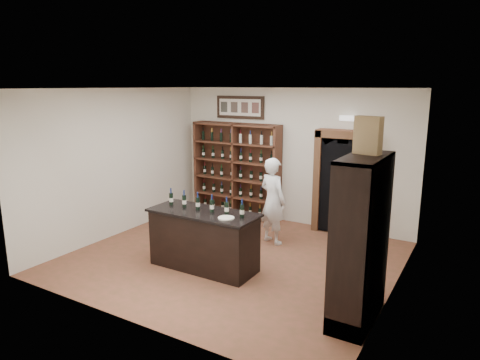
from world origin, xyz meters
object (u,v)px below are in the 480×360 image
at_px(wine_crate, 368,135).
at_px(counter_bottle_0, 171,199).
at_px(wine_shelf, 237,170).
at_px(shopkeeper, 273,201).
at_px(tasting_counter, 204,240).
at_px(side_cabinet, 361,266).

bearing_deg(wine_crate, counter_bottle_0, -170.50).
height_order(wine_shelf, shopkeeper, wine_shelf).
relative_size(wine_shelf, wine_crate, 4.61).
xyz_separation_m(tasting_counter, counter_bottle_0, (-0.72, 0.05, 0.61)).
height_order(tasting_counter, shopkeeper, shopkeeper).
height_order(wine_shelf, wine_crate, wine_crate).
xyz_separation_m(counter_bottle_0, shopkeeper, (1.18, 1.62, -0.26)).
xyz_separation_m(wine_shelf, tasting_counter, (1.10, -2.93, -0.61)).
xyz_separation_m(side_cabinet, wine_crate, (-0.06, 0.15, 1.68)).
distance_m(tasting_counter, wine_crate, 3.30).
relative_size(counter_bottle_0, side_cabinet, 0.14).
height_order(wine_shelf, side_cabinet, same).
relative_size(tasting_counter, counter_bottle_0, 6.27).
distance_m(counter_bottle_0, shopkeeper, 2.03).
relative_size(side_cabinet, wine_crate, 4.61).
distance_m(tasting_counter, shopkeeper, 1.77).
xyz_separation_m(shopkeeper, wine_crate, (2.20, -1.82, 1.59)).
bearing_deg(counter_bottle_0, shopkeeper, 53.90).
bearing_deg(side_cabinet, wine_crate, 112.09).
bearing_deg(counter_bottle_0, side_cabinet, -5.80).
relative_size(wine_shelf, counter_bottle_0, 7.33).
distance_m(counter_bottle_0, side_cabinet, 3.48).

